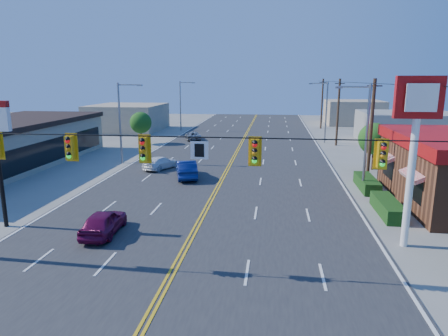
# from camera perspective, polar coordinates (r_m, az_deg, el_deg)

# --- Properties ---
(ground) EXTENTS (160.00, 160.00, 0.00)m
(ground) POSITION_cam_1_polar(r_m,az_deg,el_deg) (18.61, -7.05, -14.15)
(ground) COLOR gray
(ground) RESTS_ON ground
(road) EXTENTS (20.00, 120.00, 0.06)m
(road) POSITION_cam_1_polar(r_m,az_deg,el_deg) (37.26, 0.46, -0.29)
(road) COLOR #2D2D30
(road) RESTS_ON ground
(signal_span) EXTENTS (24.32, 0.34, 9.00)m
(signal_span) POSITION_cam_1_polar(r_m,az_deg,el_deg) (17.02, -7.88, 0.75)
(signal_span) COLOR #47301E
(signal_span) RESTS_ON ground
(kfc_pylon) EXTENTS (2.20, 0.36, 8.50)m
(kfc_pylon) POSITION_cam_1_polar(r_m,az_deg,el_deg) (21.30, 25.71, 5.16)
(kfc_pylon) COLOR white
(kfc_pylon) RESTS_ON ground
(streetlight_se) EXTENTS (2.55, 0.25, 8.00)m
(streetlight_se) POSITION_cam_1_polar(r_m,az_deg,el_deg) (31.01, 19.38, 4.80)
(streetlight_se) COLOR gray
(streetlight_se) RESTS_ON ground
(streetlight_ne) EXTENTS (2.55, 0.25, 8.00)m
(streetlight_ne) POSITION_cam_1_polar(r_m,az_deg,el_deg) (54.60, 14.21, 8.20)
(streetlight_ne) COLOR gray
(streetlight_ne) RESTS_ON ground
(streetlight_sw) EXTENTS (2.55, 0.25, 8.00)m
(streetlight_sw) POSITION_cam_1_polar(r_m,az_deg,el_deg) (41.12, -14.41, 6.87)
(streetlight_sw) COLOR gray
(streetlight_sw) RESTS_ON ground
(streetlight_nw) EXTENTS (2.55, 0.25, 8.00)m
(streetlight_nw) POSITION_cam_1_polar(r_m,az_deg,el_deg) (65.93, -6.08, 9.20)
(streetlight_nw) COLOR gray
(streetlight_nw) RESTS_ON ground
(utility_pole_near) EXTENTS (0.28, 0.28, 8.40)m
(utility_pole_near) POSITION_cam_1_polar(r_m,az_deg,el_deg) (35.23, 20.26, 5.07)
(utility_pole_near) COLOR #47301E
(utility_pole_near) RESTS_ON ground
(utility_pole_mid) EXTENTS (0.28, 0.28, 8.40)m
(utility_pole_mid) POSITION_cam_1_polar(r_m,az_deg,el_deg) (52.84, 15.97, 7.62)
(utility_pole_mid) COLOR #47301E
(utility_pole_mid) RESTS_ON ground
(utility_pole_far) EXTENTS (0.28, 0.28, 8.40)m
(utility_pole_far) POSITION_cam_1_polar(r_m,az_deg,el_deg) (70.64, 13.82, 8.88)
(utility_pole_far) COLOR #47301E
(utility_pole_far) RESTS_ON ground
(tree_kfc_rear) EXTENTS (2.94, 2.94, 4.41)m
(tree_kfc_rear) POSITION_cam_1_polar(r_m,az_deg,el_deg) (39.55, 20.69, 3.93)
(tree_kfc_rear) COLOR #47301E
(tree_kfc_rear) RESTS_ON ground
(tree_west) EXTENTS (2.80, 2.80, 4.20)m
(tree_west) POSITION_cam_1_polar(r_m,az_deg,el_deg) (53.26, -11.82, 6.35)
(tree_west) COLOR #47301E
(tree_west) RESTS_ON ground
(bld_east_mid) EXTENTS (12.00, 10.00, 4.00)m
(bld_east_mid) POSITION_cam_1_polar(r_m,az_deg,el_deg) (59.15, 24.73, 5.30)
(bld_east_mid) COLOR gray
(bld_east_mid) RESTS_ON ground
(bld_west_far) EXTENTS (11.00, 12.00, 4.20)m
(bld_west_far) POSITION_cam_1_polar(r_m,az_deg,el_deg) (68.80, -13.58, 7.05)
(bld_west_far) COLOR tan
(bld_west_far) RESTS_ON ground
(bld_east_far) EXTENTS (10.00, 10.00, 4.40)m
(bld_east_far) POSITION_cam_1_polar(r_m,az_deg,el_deg) (79.69, 18.01, 7.57)
(bld_east_far) COLOR tan
(bld_east_far) RESTS_ON ground
(car_magenta) EXTENTS (1.79, 4.04, 1.35)m
(car_magenta) POSITION_cam_1_polar(r_m,az_deg,el_deg) (22.87, -16.81, -7.55)
(car_magenta) COLOR maroon
(car_magenta) RESTS_ON ground
(car_blue) EXTENTS (2.82, 4.86, 1.51)m
(car_blue) POSITION_cam_1_polar(r_m,az_deg,el_deg) (34.30, -5.38, -0.23)
(car_blue) COLOR navy
(car_blue) RESTS_ON ground
(car_white) EXTENTS (3.13, 4.33, 1.16)m
(car_white) POSITION_cam_1_polar(r_m,az_deg,el_deg) (38.03, -9.02, 0.67)
(car_white) COLOR white
(car_white) RESTS_ON ground
(car_silver) EXTENTS (3.10, 4.55, 1.16)m
(car_silver) POSITION_cam_1_polar(r_m,az_deg,el_deg) (55.91, -4.47, 4.58)
(car_silver) COLOR #A9AAAE
(car_silver) RESTS_ON ground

